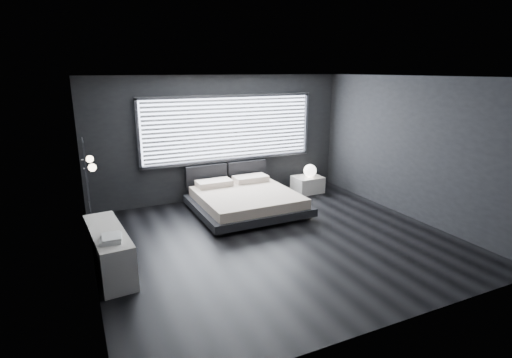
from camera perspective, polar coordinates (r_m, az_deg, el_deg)
name	(u,v)px	position (r m, az deg, el deg)	size (l,w,h in m)	color
room	(277,163)	(6.72, 3.07, 2.37)	(6.04, 6.00, 2.80)	black
window	(230,129)	(9.18, -3.78, 7.20)	(4.14, 0.09, 1.52)	white
headboard	(227,174)	(9.30, -4.18, 0.75)	(1.96, 0.16, 0.52)	black
sconce_near	(92,168)	(5.97, -22.38, 1.52)	(0.18, 0.11, 0.11)	silver
sconce_far	(90,159)	(6.56, -22.69, 2.65)	(0.18, 0.11, 0.11)	silver
wall_art_upper	(85,159)	(5.33, -23.25, 2.63)	(0.01, 0.48, 0.48)	#47474C
wall_art_lower	(88,190)	(5.69, -22.87, -1.49)	(0.01, 0.48, 0.48)	#47474C
bed	(246,200)	(8.40, -1.43, -3.02)	(2.18, 2.09, 0.56)	black
nightstand	(308,184)	(9.85, 7.37, -0.76)	(0.67, 0.56, 0.39)	silver
orb_lamp	(310,171)	(9.75, 7.72, 1.19)	(0.31, 0.31, 0.31)	white
dresser	(109,250)	(6.38, -20.25, -9.54)	(0.59, 1.67, 0.65)	silver
book_stack	(111,238)	(5.84, -20.02, -7.95)	(0.34, 0.41, 0.08)	silver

